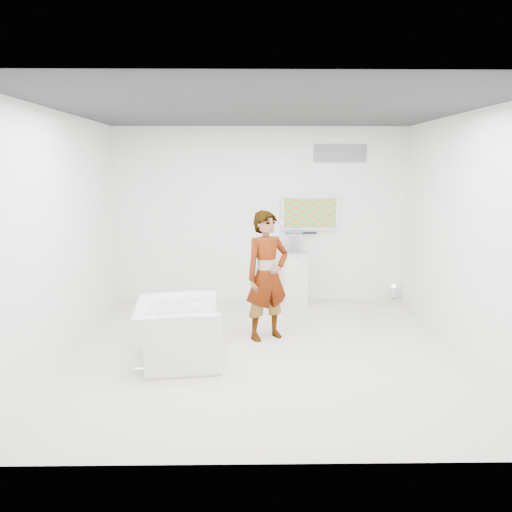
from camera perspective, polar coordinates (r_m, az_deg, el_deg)
name	(u,v)px	position (r m, az deg, el deg)	size (l,w,h in m)	color
room	(265,235)	(6.17, 1.05, 2.42)	(5.01, 5.01, 3.00)	beige
tv	(310,213)	(8.66, 6.17, 4.96)	(1.00, 0.08, 0.60)	silver
logo_decal	(340,153)	(8.74, 9.59, 11.49)	(0.90, 0.02, 0.30)	slate
person	(267,276)	(6.74, 1.27, -2.26)	(0.64, 0.42, 1.76)	silver
armchair	(178,332)	(6.16, -8.89, -8.58)	(1.13, 0.98, 0.73)	silver
pedestal	(294,278)	(8.55, 4.33, -2.53)	(0.44, 0.44, 0.90)	silver
floor_uplight	(393,293)	(9.09, 15.44, -4.12)	(0.18, 0.18, 0.29)	white
vitrine	(294,243)	(8.44, 4.39, 1.49)	(0.31, 0.31, 0.31)	silver
console	(294,246)	(8.45, 4.38, 1.16)	(0.05, 0.16, 0.21)	silver
wii_remote	(277,222)	(6.88, 2.44, 3.93)	(0.04, 0.15, 0.04)	silver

